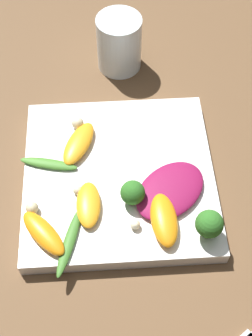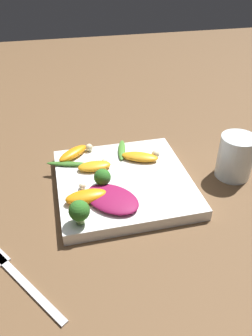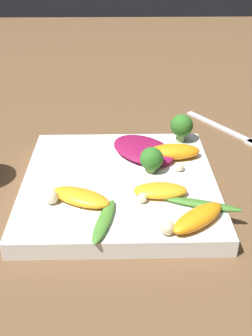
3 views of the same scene
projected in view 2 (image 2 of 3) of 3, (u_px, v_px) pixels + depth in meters
ground_plane at (124, 187)px, 0.65m from camera, size 2.40×2.40×0.00m
plate at (124, 182)px, 0.65m from camera, size 0.26×0.26×0.02m
drinking_glass at (235, 157)px, 0.66m from camera, size 0.07×0.07×0.09m
fork at (16, 274)px, 0.48m from camera, size 0.12×0.16×0.01m
radicchio_leaf_0 at (112, 199)px, 0.58m from camera, size 0.12×0.13×0.01m
orange_segment_0 at (140, 157)px, 0.69m from camera, size 0.08×0.06×0.01m
orange_segment_1 at (87, 197)px, 0.58m from camera, size 0.08×0.04×0.02m
orange_segment_2 at (94, 166)px, 0.66m from camera, size 0.07×0.03×0.01m
orange_segment_3 at (73, 153)px, 0.69m from camera, size 0.08×0.07×0.02m
broccoli_floret_0 at (79, 211)px, 0.52m from camera, size 0.03×0.03×0.04m
broccoli_floret_1 at (102, 178)px, 0.61m from camera, size 0.03×0.03×0.04m
arugula_sprig_0 at (69, 164)px, 0.67m from camera, size 0.09×0.04×0.01m
arugula_sprig_1 at (122, 150)px, 0.72m from camera, size 0.03×0.08×0.01m
macadamia_nut_0 at (82, 186)px, 0.61m from camera, size 0.01×0.01×0.01m
macadamia_nut_1 at (105, 161)px, 0.67m from camera, size 0.01×0.01×0.01m
macadamia_nut_2 at (89, 147)px, 0.71m from camera, size 0.02×0.02×0.02m
macadamia_nut_3 at (156, 154)px, 0.69m from camera, size 0.02×0.02×0.02m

